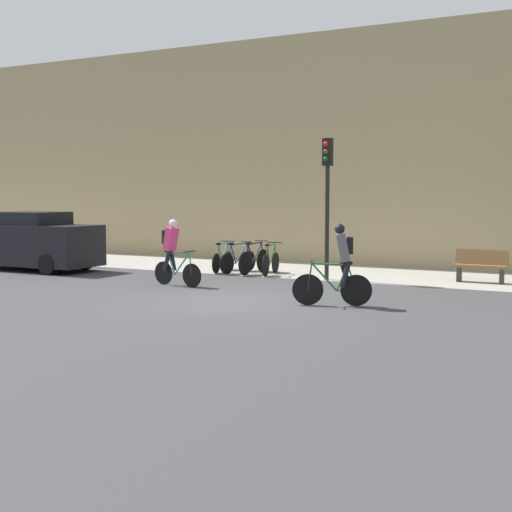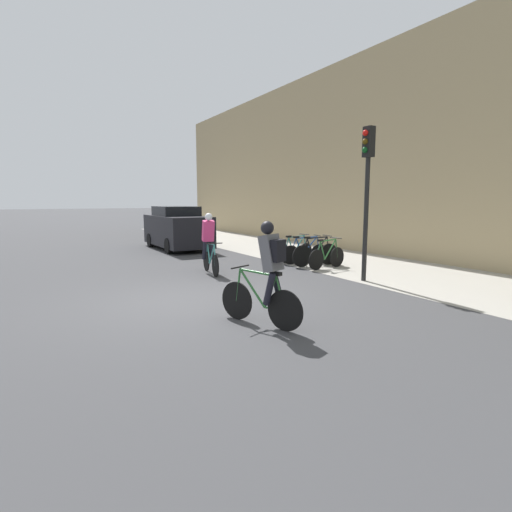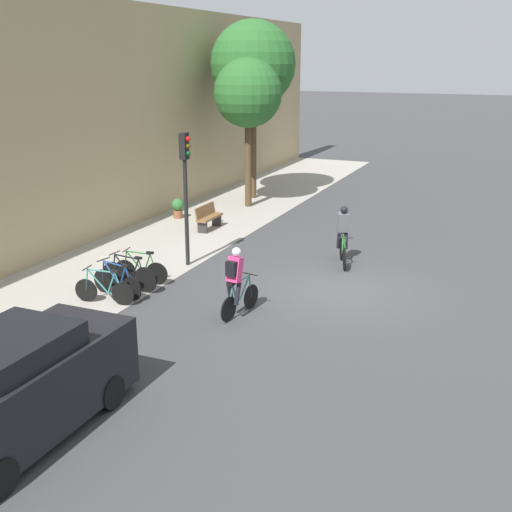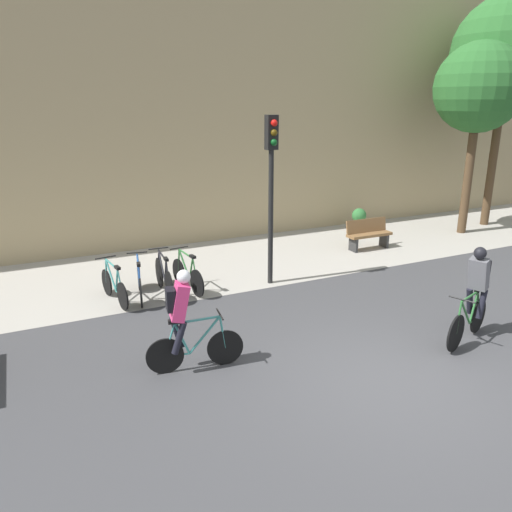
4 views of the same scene
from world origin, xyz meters
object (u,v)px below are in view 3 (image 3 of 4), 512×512
object	(u,v)px
cyclist_grey	(343,233)
parked_bike_1	(117,282)
parked_bike_3	(141,270)
potted_plant	(178,207)
parked_bike_0	(104,289)
traffic_light_pole	(185,176)
cyclist_pink	(236,280)
bench	(208,217)
parked_car	(17,388)
parked_bike_2	(129,275)

from	to	relation	value
cyclist_grey	parked_bike_1	xyz separation A→B (m)	(-5.12, 4.62, -0.56)
parked_bike_3	potted_plant	world-z (taller)	parked_bike_3
parked_bike_0	traffic_light_pole	bearing A→B (deg)	-6.16
cyclist_grey	parked_bike_3	bearing A→B (deg)	130.87
parked_bike_0	parked_bike_3	size ratio (longest dim) A/B	1.03
cyclist_pink	potted_plant	xyz separation A→B (m)	(8.14, 6.31, -0.51)
parked_bike_0	parked_bike_3	distance (m)	1.68
cyclist_grey	traffic_light_pole	bearing A→B (deg)	115.68
potted_plant	parked_bike_1	bearing A→B (deg)	-160.62
parked_bike_0	potted_plant	bearing A→B (deg)	18.22
parked_bike_0	parked_bike_3	world-z (taller)	parked_bike_3
parked_bike_0	parked_bike_1	xyz separation A→B (m)	(0.56, 0.00, 0.01)
parked_bike_1	bench	bearing A→B (deg)	7.86
parked_bike_1	parked_bike_3	size ratio (longest dim) A/B	1.06
parked_bike_0	parked_bike_1	size ratio (longest dim) A/B	0.97
parked_bike_1	parked_car	world-z (taller)	parked_car
parked_bike_0	parked_bike_1	world-z (taller)	parked_bike_1
parked_bike_3	parked_car	size ratio (longest dim) A/B	0.37
cyclist_pink	parked_car	world-z (taller)	parked_car
parked_bike_1	parked_car	bearing A→B (deg)	-158.81
cyclist_grey	parked_car	xyz separation A→B (m)	(-11.20, 2.26, -0.05)
bench	cyclist_pink	bearing A→B (deg)	-148.00
parked_bike_0	parked_bike_3	bearing A→B (deg)	0.04
parked_bike_1	traffic_light_pole	xyz separation A→B (m)	(3.08, -0.39, 2.33)
parked_bike_3	parked_car	xyz separation A→B (m)	(-7.20, -2.36, 0.51)
potted_plant	traffic_light_pole	bearing A→B (deg)	-147.13
cyclist_pink	parked_bike_0	size ratio (longest dim) A/B	1.08
cyclist_grey	bench	xyz separation A→B (m)	(1.94, 5.59, -0.49)
traffic_light_pole	potted_plant	distance (m)	6.40
cyclist_grey	parked_car	world-z (taller)	parked_car
cyclist_grey	parked_bike_0	bearing A→B (deg)	140.85
traffic_light_pole	parked_car	world-z (taller)	traffic_light_pole
parked_car	parked_bike_0	bearing A→B (deg)	23.10
parked_bike_2	parked_bike_3	world-z (taller)	parked_bike_2
parked_bike_1	potted_plant	world-z (taller)	parked_bike_1
parked_car	potted_plant	distance (m)	15.12
parked_bike_2	parked_bike_3	bearing A→B (deg)	0.01
traffic_light_pole	potted_plant	bearing A→B (deg)	32.87
parked_bike_2	bench	world-z (taller)	parked_bike_2
cyclist_pink	parked_bike_1	size ratio (longest dim) A/B	1.04
parked_bike_2	traffic_light_pole	world-z (taller)	traffic_light_pole
parked_bike_2	bench	distance (m)	6.57
cyclist_grey	potted_plant	xyz separation A→B (m)	(2.98, 7.47, -0.51)
cyclist_grey	bench	world-z (taller)	cyclist_grey
parked_bike_2	cyclist_grey	bearing A→B (deg)	-45.39
cyclist_pink	cyclist_grey	size ratio (longest dim) A/B	0.98
cyclist_pink	parked_car	bearing A→B (deg)	169.65
parked_car	bench	bearing A→B (deg)	14.23
parked_bike_3	potted_plant	xyz separation A→B (m)	(6.98, 2.85, 0.05)
parked_bike_0	parked_car	distance (m)	6.03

